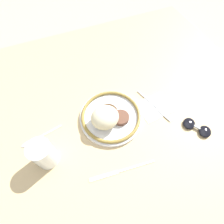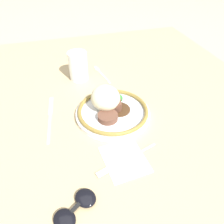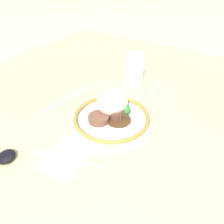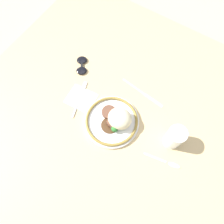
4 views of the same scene
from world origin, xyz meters
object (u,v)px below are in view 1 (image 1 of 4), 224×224
Objects in this scene: sunglasses at (197,127)px; spoon at (34,140)px; knife at (120,171)px; juice_glass at (44,154)px; fork at (157,108)px; plate at (109,117)px.

spoon is at bearing -52.42° from sunglasses.
knife is at bearing -28.69° from sunglasses.
spoon is 1.36× the size of sunglasses.
fork is (-0.43, -0.03, -0.05)m from juice_glass.
knife is 1.96× the size of sunglasses.
fork is 0.28m from knife.
spoon is (0.47, -0.05, -0.00)m from fork.
juice_glass is 0.72× the size of spoon.
sunglasses is at bearing -167.90° from knife.
knife is (0.04, 0.19, -0.02)m from plate.
plate is at bearing -114.39° from fork.
knife is at bearing 127.27° from spoon.
knife is 1.45× the size of spoon.
juice_glass reaches higher than fork.
juice_glass reaches higher than knife.
juice_glass is 0.61× the size of fork.
plate is 1.06× the size of knife.
juice_glass is at bearing -102.43° from fork.
spoon is (0.27, -0.03, -0.02)m from plate.
juice_glass is 0.24m from knife.
plate is 0.32m from sunglasses.
sunglasses is at bearing 169.61° from juice_glass.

